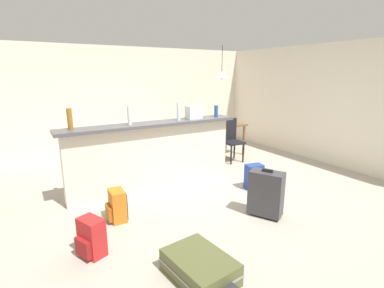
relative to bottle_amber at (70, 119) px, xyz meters
name	(u,v)px	position (x,y,z in m)	size (l,w,h in m)	color
ground_plane	(206,190)	(1.96, -0.54, -1.30)	(13.00, 13.00, 0.05)	#ADA393
wall_back	(139,100)	(1.96, 2.51, -0.02)	(6.60, 0.10, 2.50)	silver
wall_right	(315,103)	(5.01, -0.24, -0.02)	(0.10, 6.00, 2.50)	silver
partition_half_wall	(154,158)	(1.22, -0.07, -0.74)	(2.80, 0.20, 1.07)	silver
bar_countertop	(153,124)	(1.22, -0.07, -0.17)	(2.96, 0.40, 0.05)	#4C4C51
bottle_amber	(70,119)	(0.00, 0.00, 0.00)	(0.07, 0.07, 0.30)	#9E661E
bottle_white	(129,115)	(0.83, -0.10, 0.00)	(0.06, 0.06, 0.30)	silver
bottle_clear	(179,112)	(1.67, -0.10, 0.00)	(0.06, 0.06, 0.29)	silver
bottle_blue	(216,111)	(2.46, -0.07, -0.05)	(0.07, 0.07, 0.20)	#284C89
grocery_bag	(194,112)	(2.00, -0.05, -0.04)	(0.26, 0.18, 0.22)	silver
dining_table	(219,128)	(3.38, 1.09, -0.63)	(1.10, 0.80, 0.74)	brown
dining_chair_near_partition	(231,138)	(3.31, 0.54, -0.76)	(0.42, 0.42, 0.93)	black
pendant_lamp	(222,74)	(3.47, 1.15, 0.59)	(0.34, 0.34, 0.75)	black
suitcase_flat_olive	(200,267)	(0.70, -2.31, -1.16)	(0.57, 0.86, 0.22)	#51562D
backpack_red	(91,238)	(-0.10, -1.43, -1.07)	(0.31, 0.33, 0.42)	red
suitcase_upright_charcoal	(266,193)	(2.12, -1.73, -0.94)	(0.42, 0.50, 0.67)	#38383D
backpack_orange	(117,206)	(0.35, -0.82, -1.07)	(0.26, 0.29, 0.42)	orange
backpack_blue	(254,177)	(2.64, -0.94, -1.07)	(0.31, 0.28, 0.42)	#233D93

